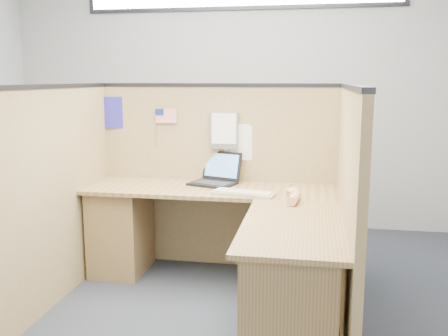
% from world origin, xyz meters
% --- Properties ---
extents(floor, '(5.00, 5.00, 0.00)m').
position_xyz_m(floor, '(0.00, 0.00, 0.00)').
color(floor, '#21262F').
rests_on(floor, ground).
extents(wall_back, '(5.00, 0.00, 5.00)m').
position_xyz_m(wall_back, '(0.00, 2.25, 1.40)').
color(wall_back, '#9FA1A4').
rests_on(wall_back, floor).
extents(cubicle_partitions, '(2.06, 1.83, 1.53)m').
position_xyz_m(cubicle_partitions, '(0.00, 0.43, 0.77)').
color(cubicle_partitions, olive).
rests_on(cubicle_partitions, floor).
extents(l_desk, '(1.95, 1.75, 0.73)m').
position_xyz_m(l_desk, '(0.18, 0.29, 0.39)').
color(l_desk, brown).
rests_on(l_desk, floor).
extents(laptop, '(0.40, 0.43, 0.25)m').
position_xyz_m(laptop, '(-0.01, 0.85, 0.79)').
color(laptop, black).
rests_on(laptop, l_desk).
extents(keyboard, '(0.48, 0.24, 0.03)m').
position_xyz_m(keyboard, '(0.28, 0.48, 0.74)').
color(keyboard, tan).
rests_on(keyboard, l_desk).
extents(mouse, '(0.11, 0.09, 0.04)m').
position_xyz_m(mouse, '(0.64, 0.50, 0.75)').
color(mouse, '#B5B6BA').
rests_on(mouse, l_desk).
extents(hand_forearm, '(0.10, 0.35, 0.07)m').
position_xyz_m(hand_forearm, '(0.65, 0.37, 0.76)').
color(hand_forearm, tan).
rests_on(hand_forearm, l_desk).
extents(blue_poster, '(0.20, 0.03, 0.27)m').
position_xyz_m(blue_poster, '(-0.88, 0.97, 1.28)').
color(blue_poster, '#252198').
rests_on(blue_poster, cubicle_partitions).
extents(american_flag, '(0.18, 0.01, 0.32)m').
position_xyz_m(american_flag, '(-0.45, 0.96, 1.25)').
color(american_flag, olive).
rests_on(american_flag, cubicle_partitions).
extents(file_holder, '(0.23, 0.05, 0.29)m').
position_xyz_m(file_holder, '(0.06, 0.94, 1.15)').
color(file_holder, slate).
rests_on(file_holder, cubicle_partitions).
extents(paper_left, '(0.22, 0.03, 0.28)m').
position_xyz_m(paper_left, '(0.21, 0.97, 1.05)').
color(paper_left, white).
rests_on(paper_left, cubicle_partitions).
extents(paper_right, '(0.20, 0.01, 0.26)m').
position_xyz_m(paper_right, '(0.16, 0.97, 1.08)').
color(paper_right, white).
rests_on(paper_right, cubicle_partitions).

